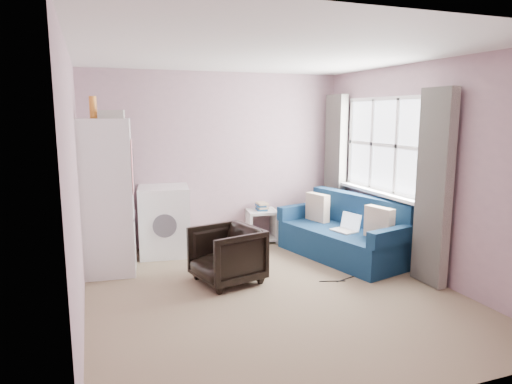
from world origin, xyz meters
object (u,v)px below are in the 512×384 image
at_px(armchair, 227,252).
at_px(side_table, 261,223).
at_px(fridge, 106,196).
at_px(washing_machine, 164,219).
at_px(sofa, 346,235).

height_order(armchair, side_table, armchair).
height_order(fridge, washing_machine, fridge).
height_order(fridge, side_table, fridge).
relative_size(armchair, sofa, 0.36).
relative_size(side_table, sofa, 0.30).
relative_size(armchair, side_table, 1.19).
relative_size(washing_machine, sofa, 0.47).
distance_m(fridge, washing_machine, 1.01).
bearing_deg(fridge, side_table, 21.92).
bearing_deg(side_table, sofa, -54.24).
height_order(armchair, washing_machine, washing_machine).
distance_m(armchair, sofa, 1.80).
height_order(side_table, sofa, sofa).
height_order(armchair, fridge, fridge).
distance_m(side_table, sofa, 1.36).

